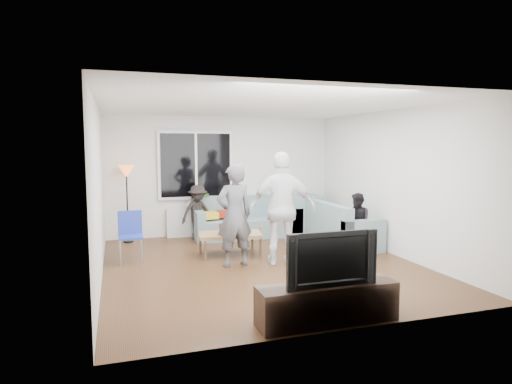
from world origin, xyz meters
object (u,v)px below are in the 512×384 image
object	(u,v)px
coffee_table	(230,244)
spectator_back	(198,212)
floor_lamp	(127,204)
television	(328,257)
player_right	(283,209)
player_left	(234,216)
sofa_right_section	(340,222)
spectator_right	(357,222)
sofa_back_section	(247,217)
side_chair	(131,237)
tv_console	(327,303)

from	to	relation	value
coffee_table	spectator_back	world-z (taller)	spectator_back
floor_lamp	television	xyz separation A→B (m)	(1.99, -4.97, -0.04)
player_right	television	size ratio (longest dim) A/B	1.77
coffee_table	player_left	size ratio (longest dim) A/B	0.66
sofa_right_section	spectator_right	size ratio (longest dim) A/B	1.84
coffee_table	spectator_right	distance (m)	2.41
sofa_back_section	coffee_table	world-z (taller)	sofa_back_section
floor_lamp	side_chair	bearing A→B (deg)	-90.00
player_right	player_left	bearing A→B (deg)	6.93
side_chair	spectator_right	xyz separation A→B (m)	(4.07, -0.42, 0.11)
coffee_table	floor_lamp	world-z (taller)	floor_lamp
sofa_back_section	coffee_table	xyz separation A→B (m)	(-0.75, -1.48, -0.22)
coffee_table	spectator_back	size ratio (longest dim) A/B	0.96
side_chair	spectator_back	world-z (taller)	spectator_back
coffee_table	television	bearing A→B (deg)	-85.30
television	player_left	bearing A→B (deg)	98.59
player_left	sofa_right_section	bearing A→B (deg)	-165.35
spectator_right	tv_console	distance (m)	3.57
sofa_right_section	side_chair	distance (m)	4.08
sofa_back_section	tv_console	bearing A→B (deg)	-95.75
sofa_back_section	floor_lamp	bearing A→B (deg)	175.46
floor_lamp	player_right	xyz separation A→B (m)	(2.40, -2.53, 0.15)
sofa_back_section	spectator_right	bearing A→B (deg)	-49.74
player_right	spectator_right	size ratio (longest dim) A/B	1.72
tv_console	player_right	bearing A→B (deg)	80.55
television	spectator_right	bearing A→B (deg)	54.20
sofa_right_section	side_chair	bearing A→B (deg)	93.67
player_left	spectator_right	xyz separation A→B (m)	(2.46, 0.33, -0.29)
player_right	tv_console	distance (m)	2.57
spectator_back	floor_lamp	bearing A→B (deg)	157.11
spectator_right	television	xyz separation A→B (m)	(-2.08, -2.88, 0.20)
side_chair	player_left	distance (m)	1.82
sofa_right_section	player_left	xyz separation A→B (m)	(-2.46, -1.01, 0.41)
player_right	television	distance (m)	2.48
side_chair	floor_lamp	bearing A→B (deg)	90.41
sofa_back_section	spectator_right	xyz separation A→B (m)	(1.60, -1.89, 0.12)
spectator_right	tv_console	bearing A→B (deg)	-34.24
sofa_right_section	floor_lamp	xyz separation A→B (m)	(-4.07, 1.40, 0.36)
sofa_right_section	spectator_back	world-z (taller)	spectator_back
sofa_right_section	side_chair	size ratio (longest dim) A/B	2.33
tv_console	spectator_right	bearing A→B (deg)	54.20
sofa_right_section	floor_lamp	world-z (taller)	floor_lamp
side_chair	spectator_back	bearing A→B (deg)	47.06
player_right	spectator_right	xyz separation A→B (m)	(1.67, 0.45, -0.39)
coffee_table	floor_lamp	distance (m)	2.47
sofa_back_section	spectator_back	world-z (taller)	spectator_back
side_chair	floor_lamp	distance (m)	1.70
sofa_back_section	side_chair	bearing A→B (deg)	-149.33
spectator_back	television	size ratio (longest dim) A/B	1.09
television	spectator_back	bearing A→B (deg)	96.89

